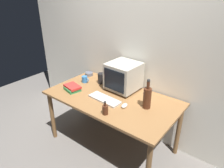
{
  "coord_description": "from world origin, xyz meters",
  "views": [
    {
      "loc": [
        1.39,
        -1.77,
        2.03
      ],
      "look_at": [
        0.0,
        0.0,
        0.94
      ],
      "focal_mm": 33.31,
      "sensor_mm": 36.0,
      "label": 1
    }
  ],
  "objects_px": {
    "bottle_tall": "(147,97)",
    "bottle_short": "(105,109)",
    "mug": "(85,79)",
    "book_stack": "(72,88)",
    "computer_mouse": "(124,106)",
    "cd_spindle": "(89,74)",
    "crt_monitor": "(123,76)",
    "keyboard": "(105,99)",
    "metal_canister": "(101,78)"
  },
  "relations": [
    {
      "from": "bottle_tall",
      "to": "mug",
      "type": "distance_m",
      "value": 1.03
    },
    {
      "from": "cd_spindle",
      "to": "mug",
      "type": "bearing_deg",
      "value": -60.01
    },
    {
      "from": "crt_monitor",
      "to": "computer_mouse",
      "type": "bearing_deg",
      "value": -52.69
    },
    {
      "from": "computer_mouse",
      "to": "bottle_tall",
      "type": "height_order",
      "value": "bottle_tall"
    },
    {
      "from": "computer_mouse",
      "to": "bottle_tall",
      "type": "distance_m",
      "value": 0.28
    },
    {
      "from": "crt_monitor",
      "to": "bottle_short",
      "type": "bearing_deg",
      "value": -73.03
    },
    {
      "from": "keyboard",
      "to": "bottle_short",
      "type": "height_order",
      "value": "bottle_short"
    },
    {
      "from": "computer_mouse",
      "to": "metal_canister",
      "type": "bearing_deg",
      "value": 145.87
    },
    {
      "from": "keyboard",
      "to": "book_stack",
      "type": "height_order",
      "value": "book_stack"
    },
    {
      "from": "book_stack",
      "to": "mug",
      "type": "relative_size",
      "value": 2.07
    },
    {
      "from": "book_stack",
      "to": "cd_spindle",
      "type": "bearing_deg",
      "value": 109.14
    },
    {
      "from": "bottle_tall",
      "to": "cd_spindle",
      "type": "height_order",
      "value": "bottle_tall"
    },
    {
      "from": "bottle_short",
      "to": "metal_canister",
      "type": "height_order",
      "value": "bottle_short"
    },
    {
      "from": "computer_mouse",
      "to": "mug",
      "type": "relative_size",
      "value": 0.83
    },
    {
      "from": "computer_mouse",
      "to": "crt_monitor",
      "type": "bearing_deg",
      "value": 119.92
    },
    {
      "from": "metal_canister",
      "to": "book_stack",
      "type": "bearing_deg",
      "value": -111.78
    },
    {
      "from": "metal_canister",
      "to": "keyboard",
      "type": "bearing_deg",
      "value": -44.09
    },
    {
      "from": "computer_mouse",
      "to": "book_stack",
      "type": "height_order",
      "value": "book_stack"
    },
    {
      "from": "bottle_tall",
      "to": "keyboard",
      "type": "bearing_deg",
      "value": -161.26
    },
    {
      "from": "cd_spindle",
      "to": "crt_monitor",
      "type": "bearing_deg",
      "value": -5.65
    },
    {
      "from": "bottle_short",
      "to": "book_stack",
      "type": "relative_size",
      "value": 0.65
    },
    {
      "from": "crt_monitor",
      "to": "metal_canister",
      "type": "distance_m",
      "value": 0.38
    },
    {
      "from": "crt_monitor",
      "to": "metal_canister",
      "type": "relative_size",
      "value": 2.68
    },
    {
      "from": "bottle_short",
      "to": "mug",
      "type": "bearing_deg",
      "value": 149.46
    },
    {
      "from": "bottle_tall",
      "to": "mug",
      "type": "height_order",
      "value": "bottle_tall"
    },
    {
      "from": "bottle_tall",
      "to": "bottle_short",
      "type": "distance_m",
      "value": 0.49
    },
    {
      "from": "book_stack",
      "to": "cd_spindle",
      "type": "xyz_separation_m",
      "value": [
        -0.17,
        0.49,
        -0.01
      ]
    },
    {
      "from": "mug",
      "to": "metal_canister",
      "type": "xyz_separation_m",
      "value": [
        0.2,
        0.12,
        0.03
      ]
    },
    {
      "from": "bottle_tall",
      "to": "book_stack",
      "type": "height_order",
      "value": "bottle_tall"
    },
    {
      "from": "crt_monitor",
      "to": "cd_spindle",
      "type": "height_order",
      "value": "crt_monitor"
    },
    {
      "from": "bottle_short",
      "to": "mug",
      "type": "xyz_separation_m",
      "value": [
        -0.74,
        0.44,
        -0.01
      ]
    },
    {
      "from": "crt_monitor",
      "to": "book_stack",
      "type": "relative_size",
      "value": 1.62
    },
    {
      "from": "bottle_short",
      "to": "bottle_tall",
      "type": "bearing_deg",
      "value": 53.7
    },
    {
      "from": "mug",
      "to": "book_stack",
      "type": "bearing_deg",
      "value": -80.46
    },
    {
      "from": "computer_mouse",
      "to": "bottle_short",
      "type": "relative_size",
      "value": 0.62
    },
    {
      "from": "bottle_tall",
      "to": "book_stack",
      "type": "distance_m",
      "value": 1.01
    },
    {
      "from": "bottle_tall",
      "to": "cd_spindle",
      "type": "xyz_separation_m",
      "value": [
        -1.15,
        0.27,
        -0.11
      ]
    },
    {
      "from": "crt_monitor",
      "to": "metal_canister",
      "type": "height_order",
      "value": "crt_monitor"
    },
    {
      "from": "crt_monitor",
      "to": "keyboard",
      "type": "relative_size",
      "value": 0.96
    },
    {
      "from": "computer_mouse",
      "to": "mug",
      "type": "height_order",
      "value": "mug"
    },
    {
      "from": "keyboard",
      "to": "metal_canister",
      "type": "height_order",
      "value": "metal_canister"
    },
    {
      "from": "bottle_tall",
      "to": "bottle_short",
      "type": "bearing_deg",
      "value": -126.3
    },
    {
      "from": "bottle_tall",
      "to": "cd_spindle",
      "type": "distance_m",
      "value": 1.19
    },
    {
      "from": "keyboard",
      "to": "mug",
      "type": "relative_size",
      "value": 3.5
    },
    {
      "from": "mug",
      "to": "bottle_short",
      "type": "bearing_deg",
      "value": -30.54
    },
    {
      "from": "keyboard",
      "to": "book_stack",
      "type": "bearing_deg",
      "value": -168.91
    },
    {
      "from": "bottle_tall",
      "to": "metal_canister",
      "type": "height_order",
      "value": "bottle_tall"
    },
    {
      "from": "computer_mouse",
      "to": "mug",
      "type": "xyz_separation_m",
      "value": [
        -0.82,
        0.19,
        0.03
      ]
    },
    {
      "from": "crt_monitor",
      "to": "metal_canister",
      "type": "xyz_separation_m",
      "value": [
        -0.36,
        -0.03,
        -0.12
      ]
    },
    {
      "from": "bottle_short",
      "to": "cd_spindle",
      "type": "height_order",
      "value": "bottle_short"
    }
  ]
}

